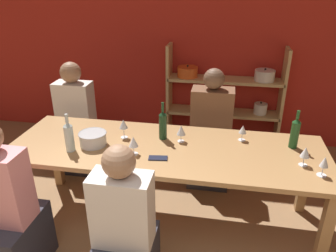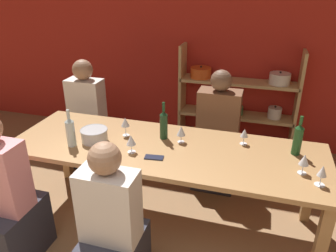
% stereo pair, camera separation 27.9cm
% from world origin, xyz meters
% --- Properties ---
extents(wall_back_red, '(8.80, 0.06, 2.70)m').
position_xyz_m(wall_back_red, '(0.00, 3.83, 1.35)').
color(wall_back_red, red).
rests_on(wall_back_red, ground_plane).
extents(shelf_unit, '(1.46, 0.30, 1.32)m').
position_xyz_m(shelf_unit, '(0.64, 3.63, 0.54)').
color(shelf_unit, tan).
rests_on(shelf_unit, ground_plane).
extents(dining_table, '(2.67, 0.90, 0.77)m').
position_xyz_m(dining_table, '(0.20, 1.99, 0.69)').
color(dining_table, '#AD7F4C').
rests_on(dining_table, ground_plane).
extents(mixing_bowl, '(0.24, 0.24, 0.11)m').
position_xyz_m(mixing_bowl, '(-0.42, 1.92, 0.83)').
color(mixing_bowl, '#B7BABC').
rests_on(mixing_bowl, dining_table).
extents(wine_bottle_green, '(0.07, 0.07, 0.33)m').
position_xyz_m(wine_bottle_green, '(1.25, 2.18, 0.91)').
color(wine_bottle_green, '#1E4C23').
rests_on(wine_bottle_green, dining_table).
extents(wine_bottle_dark, '(0.08, 0.08, 0.33)m').
position_xyz_m(wine_bottle_dark, '(-0.56, 1.79, 0.91)').
color(wine_bottle_dark, '#B2C6C1').
rests_on(wine_bottle_dark, dining_table).
extents(wine_bottle_amber, '(0.07, 0.07, 0.34)m').
position_xyz_m(wine_bottle_amber, '(0.14, 2.15, 0.91)').
color(wine_bottle_amber, '#19381E').
rests_on(wine_bottle_amber, dining_table).
extents(wine_glass_red_a, '(0.07, 0.07, 0.18)m').
position_xyz_m(wine_glass_red_a, '(-0.20, 2.10, 0.90)').
color(wine_glass_red_a, white).
rests_on(wine_glass_red_a, dining_table).
extents(wine_glass_white_a, '(0.07, 0.07, 0.14)m').
position_xyz_m(wine_glass_white_a, '(0.83, 2.23, 0.87)').
color(wine_glass_white_a, white).
rests_on(wine_glass_white_a, dining_table).
extents(wine_glass_red_b, '(0.07, 0.07, 0.16)m').
position_xyz_m(wine_glass_red_b, '(1.28, 1.89, 0.88)').
color(wine_glass_red_b, white).
rests_on(wine_glass_red_b, dining_table).
extents(wine_glass_empty_a, '(0.08, 0.08, 0.16)m').
position_xyz_m(wine_glass_empty_a, '(-0.03, 1.83, 0.88)').
color(wine_glass_empty_a, white).
rests_on(wine_glass_empty_a, dining_table).
extents(wine_glass_white_b, '(0.07, 0.07, 0.15)m').
position_xyz_m(wine_glass_white_b, '(1.39, 1.77, 0.88)').
color(wine_glass_white_b, white).
rests_on(wine_glass_white_b, dining_table).
extents(wine_glass_red_c, '(0.08, 0.08, 0.15)m').
position_xyz_m(wine_glass_red_c, '(0.31, 2.12, 0.88)').
color(wine_glass_red_c, white).
rests_on(wine_glass_red_c, dining_table).
extents(cell_phone, '(0.16, 0.09, 0.01)m').
position_xyz_m(cell_phone, '(0.17, 1.79, 0.78)').
color(cell_phone, '#1E2338').
rests_on(cell_phone, dining_table).
extents(person_near_a, '(0.41, 0.51, 1.25)m').
position_xyz_m(person_near_a, '(-0.84, 1.23, 0.46)').
color(person_near_a, '#2D2D38').
rests_on(person_near_a, ground_plane).
extents(person_far_a, '(0.40, 0.50, 1.26)m').
position_xyz_m(person_far_a, '(-0.98, 2.77, 0.47)').
color(person_far_a, '#2D2D38').
rests_on(person_far_a, ground_plane).
extents(person_near_b, '(0.39, 0.49, 1.18)m').
position_xyz_m(person_near_b, '(0.06, 1.20, 0.44)').
color(person_near_b, '#2D2D38').
rests_on(person_near_b, ground_plane).
extents(person_far_b, '(0.43, 0.54, 1.26)m').
position_xyz_m(person_far_b, '(0.54, 2.77, 0.46)').
color(person_far_b, '#2D2D38').
rests_on(person_far_b, ground_plane).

